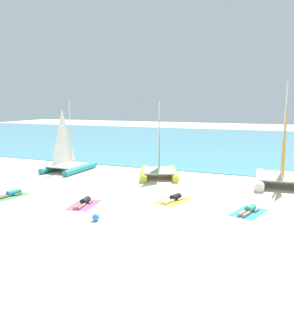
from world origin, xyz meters
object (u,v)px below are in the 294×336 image
sunbather_leftmost (11,194)px  towel_center_right (173,201)px  sunbather_center_right (174,198)px  sailboat_teal (68,161)px  sailboat_yellow (159,166)px  towel_center_left (84,205)px  sunbather_rightmost (249,209)px  sailboat_white (282,170)px  towel_rightmost (249,213)px  sunbather_center_left (84,202)px  beach_ball (96,217)px  towel_leftmost (10,196)px

sunbather_leftmost → towel_center_right: 8.41m
sunbather_center_right → sailboat_teal: bearing=171.9°
sailboat_yellow → sailboat_teal: size_ratio=1.00×
sunbather_leftmost → towel_center_left: (4.36, 0.11, -0.13)m
sailboat_yellow → sunbather_rightmost: size_ratio=3.14×
sailboat_white → towel_center_left: size_ratio=3.14×
towel_center_left → sunbather_leftmost: bearing=-178.6°
towel_center_right → sailboat_white: bearing=49.1°
sunbather_leftmost → towel_rightmost: sunbather_leftmost is taller
sailboat_white → sailboat_yellow: (-7.41, -0.62, -0.16)m
sailboat_yellow → towel_center_left: 7.34m
towel_rightmost → sunbather_leftmost: bearing=-170.6°
sunbather_center_left → sunbather_center_right: size_ratio=1.01×
beach_ball → towel_center_left: bearing=134.7°
sailboat_teal → sunbather_leftmost: bearing=-79.6°
sailboat_yellow → sunbather_leftmost: sailboat_yellow is taller
sailboat_white → sunbather_center_right: sailboat_white is taller
beach_ball → sunbather_center_left: bearing=133.8°
sunbather_center_right → towel_center_left: bearing=-131.0°
sailboat_yellow → sunbather_rightmost: 8.27m
sunbather_rightmost → sailboat_teal: bearing=175.4°
sailboat_white → sunbather_leftmost: bearing=-152.8°
sunbather_center_left → towel_leftmost: bearing=174.3°
sailboat_white → towel_rightmost: 6.19m
sailboat_white → towel_rightmost: (-1.14, -6.02, -0.88)m
towel_center_left → sailboat_white: bearing=42.7°
towel_leftmost → sunbather_center_left: sunbather_center_left is taller
sailboat_teal → towel_center_right: bearing=-24.6°
sunbather_leftmost → sailboat_white: bearing=42.9°
sailboat_yellow → towel_center_right: bearing=-84.4°
sailboat_teal → towel_center_left: sailboat_teal is taller
towel_center_left → sailboat_teal: bearing=130.2°
towel_center_right → beach_ball: 4.49m
sunbather_center_right → towel_rightmost: size_ratio=0.81×
sailboat_white → sailboat_teal: 14.11m
towel_center_right → sunbather_center_left: bearing=-148.8°
towel_rightmost → sunbather_rightmost: sunbather_rightmost is taller
sailboat_white → towel_center_right: (-4.80, -5.54, -0.88)m
sailboat_teal → sunbather_rightmost: size_ratio=3.14×
sunbather_center_right → beach_ball: bearing=-99.9°
sailboat_teal → sunbather_leftmost: sailboat_teal is taller
sailboat_teal → sailboat_white: bearing=5.4°
sailboat_teal → sunbather_leftmost: size_ratio=3.11×
sailboat_teal → sunbather_center_left: sailboat_teal is taller
sailboat_yellow → sunbather_leftmost: (-5.44, -7.34, -0.59)m
towel_center_right → sunbather_center_right: (0.02, 0.06, 0.13)m
sailboat_teal → sunbather_center_left: size_ratio=3.10×
towel_center_right → beach_ball: (-1.99, -4.02, 0.15)m
sunbather_center_right → towel_rightmost: sunbather_center_right is taller
sunbather_center_left → sailboat_yellow: bearing=72.5°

